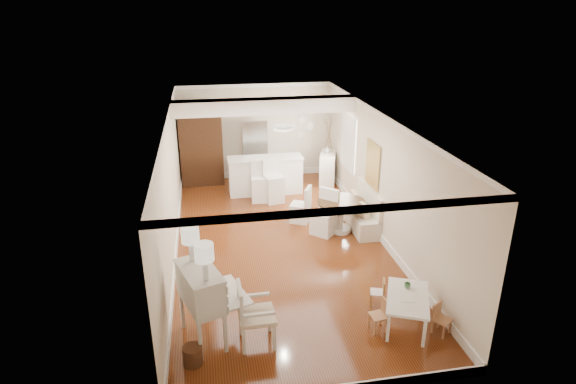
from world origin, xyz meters
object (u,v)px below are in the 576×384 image
object	(u,v)px
fridge	(267,151)
pantry_cabinet	(201,145)
bar_stool_left	(260,182)
bar_stool_right	(274,181)
dining_table	(341,216)
breakfast_counter	(265,175)
kids_table	(406,311)
kids_chair_a	(379,315)
slip_chair_far	(300,204)
kids_chair_b	(377,292)
secretary_bureau	(202,305)
wicker_basket	(193,355)
sideboard	(328,168)
slip_chair_near	(324,213)
gustavian_armchair	(257,314)
kids_chair_c	(442,319)

from	to	relation	value
fridge	pantry_cabinet	bearing A→B (deg)	179.10
bar_stool_left	bar_stool_right	distance (m)	0.38
dining_table	pantry_cabinet	size ratio (longest dim) A/B	0.48
breakfast_counter	dining_table	bearing A→B (deg)	-63.08
kids_table	pantry_cabinet	size ratio (longest dim) A/B	0.47
kids_chair_a	slip_chair_far	xyz separation A→B (m)	(-0.42, 4.30, 0.17)
kids_chair_b	fridge	distance (m)	6.81
secretary_bureau	breakfast_counter	size ratio (longest dim) A/B	0.62
wicker_basket	bar_stool_right	world-z (taller)	bar_stool_right
fridge	sideboard	bearing A→B (deg)	-19.15
bar_stool_right	pantry_cabinet	size ratio (longest dim) A/B	0.50
wicker_basket	dining_table	bearing A→B (deg)	49.27
breakfast_counter	fridge	size ratio (longest dim) A/B	1.14
slip_chair_far	breakfast_counter	xyz separation A→B (m)	(-0.57, 2.03, 0.07)
secretary_bureau	kids_chair_b	world-z (taller)	secretary_bureau
breakfast_counter	kids_chair_a	bearing A→B (deg)	-81.10
breakfast_counter	bar_stool_left	bearing A→B (deg)	-112.05
kids_chair_a	secretary_bureau	bearing A→B (deg)	-102.95
kids_table	dining_table	xyz separation A→B (m)	(-0.10, 3.57, 0.10)
slip_chair_far	slip_chair_near	bearing A→B (deg)	55.86
gustavian_armchair	kids_table	bearing A→B (deg)	-90.76
wicker_basket	slip_chair_far	bearing A→B (deg)	60.98
kids_chair_c	bar_stool_left	xyz separation A→B (m)	(-2.19, 6.02, 0.27)
wicker_basket	breakfast_counter	distance (m)	6.91
kids_chair_c	slip_chair_near	bearing A→B (deg)	70.47
kids_chair_b	kids_chair_c	bearing A→B (deg)	56.47
dining_table	slip_chair_far	distance (m)	1.07
kids_chair_c	dining_table	distance (m)	3.92
kids_chair_b	bar_stool_right	size ratio (longest dim) A/B	0.43
secretary_bureau	slip_chair_near	size ratio (longest dim) A/B	1.22
kids_chair_a	sideboard	distance (m)	6.85
bar_stool_left	fridge	size ratio (longest dim) A/B	0.60
gustavian_armchair	fridge	world-z (taller)	fridge
kids_chair_a	gustavian_armchair	bearing A→B (deg)	-98.52
bar_stool_left	fridge	bearing A→B (deg)	79.01
wicker_basket	kids_chair_a	bearing A→B (deg)	5.40
secretary_bureau	kids_table	size ratio (longest dim) A/B	1.16
secretary_bureau	slip_chair_near	distance (m)	4.33
kids_chair_b	breakfast_counter	distance (m)	5.79
kids_chair_a	slip_chair_far	size ratio (longest dim) A/B	0.61
wicker_basket	dining_table	distance (m)	5.14
kids_chair_a	kids_chair_c	world-z (taller)	kids_chair_a
wicker_basket	breakfast_counter	world-z (taller)	breakfast_counter
kids_chair_b	fridge	size ratio (longest dim) A/B	0.28
secretary_bureau	slip_chair_near	world-z (taller)	secretary_bureau
kids_chair_b	dining_table	xyz separation A→B (m)	(0.16, 2.93, 0.13)
kids_chair_c	sideboard	xyz separation A→B (m)	(-0.06, 7.06, 0.19)
bar_stool_right	pantry_cabinet	world-z (taller)	pantry_cabinet
slip_chair_near	slip_chair_far	distance (m)	0.84
kids_chair_a	sideboard	world-z (taller)	sideboard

